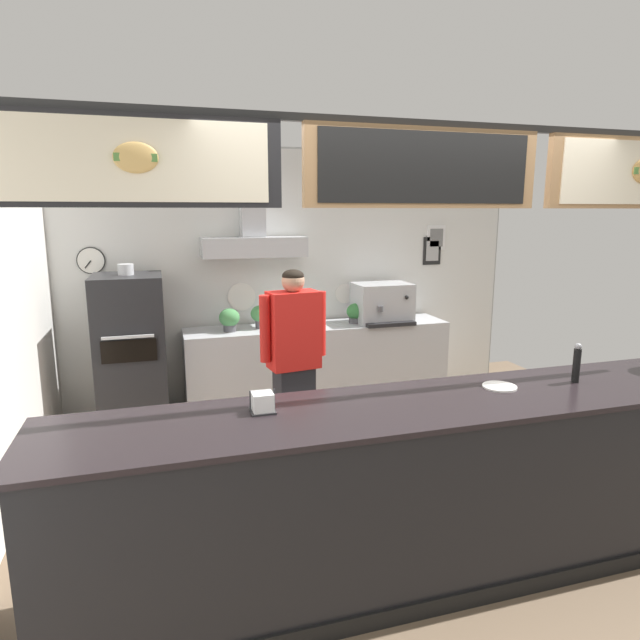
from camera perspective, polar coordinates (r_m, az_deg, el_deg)
ground_plane at (r=3.96m, az=7.63°, el=-20.25°), size 6.42×6.42×0.00m
back_wall_assembly at (r=5.75m, az=-2.48°, el=5.24°), size 5.00×3.08×2.72m
service_counter at (r=3.29m, az=11.76°, el=-16.91°), size 4.23×0.74×1.04m
back_prep_counter at (r=5.79m, az=-0.14°, el=-4.93°), size 2.79×0.56×0.89m
pizza_oven at (r=5.37m, az=-19.30°, el=-3.43°), size 0.62×0.71×1.60m
shop_worker at (r=4.22m, az=-2.78°, el=-4.94°), size 0.54×0.27×1.64m
espresso_machine at (r=5.85m, az=6.60°, el=1.80°), size 0.60×0.51×0.42m
potted_oregano at (r=5.54m, az=-6.39°, el=0.55°), size 0.19×0.19×0.23m
potted_thyme at (r=5.57m, az=-1.94°, el=0.53°), size 0.15×0.15×0.22m
potted_basil at (r=5.77m, az=3.77°, el=0.76°), size 0.19×0.19×0.21m
potted_rosemary at (r=5.43m, az=-9.57°, el=0.12°), size 0.20×0.20×0.23m
pepper_grinder at (r=3.64m, az=25.52°, el=-4.13°), size 0.04×0.04×0.25m
napkin_holder at (r=2.85m, az=-6.11°, el=-8.72°), size 0.14×0.13×0.12m
condiment_plate at (r=3.40m, az=18.47°, el=-6.70°), size 0.20×0.20×0.01m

